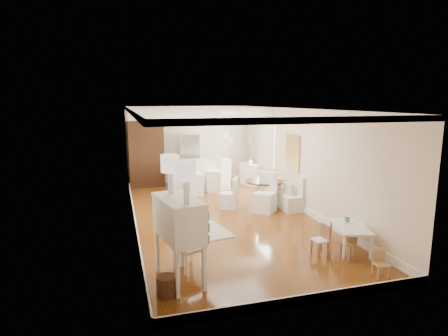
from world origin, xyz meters
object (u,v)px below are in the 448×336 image
kids_table (350,238)px  kids_chair_a (349,243)px  slip_chair_near (265,193)px  slip_chair_far (229,193)px  secretary_bureau (179,240)px  wicker_basket (167,286)px  gustavian_armchair (188,248)px  bar_stool_left (195,178)px  bar_stool_right (214,175)px  kids_chair_b (320,240)px  breakfast_counter (200,175)px  fridge (199,159)px  kids_chair_c (381,263)px  sideboard (251,175)px  dining_table (264,193)px  pantry_cabinet (146,154)px

kids_table → kids_chair_a: kids_chair_a is taller
slip_chair_near → slip_chair_far: bearing=-171.5°
secretary_bureau → wicker_basket: 0.76m
secretary_bureau → slip_chair_far: bearing=51.4°
gustavian_armchair → bar_stool_left: (1.20, 5.22, 0.15)m
wicker_basket → bar_stool_right: bar_stool_right is taller
kids_chair_b → breakfast_counter: breakfast_counter is taller
secretary_bureau → fridge: bearing=64.1°
slip_chair_near → kids_chair_b: bearing=-46.0°
kids_chair_c → secretary_bureau: bearing=174.1°
secretary_bureau → kids_chair_b: 2.92m
secretary_bureau → slip_chair_far: 4.43m
fridge → sideboard: bearing=-27.1°
sideboard → kids_chair_b: bearing=-121.3°
kids_chair_a → dining_table: 3.83m
secretary_bureau → bar_stool_left: size_ratio=1.29×
slip_chair_far → kids_chair_c: bearing=46.0°
dining_table → gustavian_armchair: bearing=-129.3°
gustavian_armchair → bar_stool_right: size_ratio=0.71×
gustavian_armchair → fridge: 7.18m
kids_table → kids_chair_b: 0.69m
gustavian_armchair → kids_chair_c: bearing=-135.8°
gustavian_armchair → fridge: (1.73, 6.96, 0.49)m
breakfast_counter → sideboard: breakfast_counter is taller
bar_stool_left → pantry_cabinet: size_ratio=0.49×
kids_chair_c → sideboard: 7.30m
dining_table → bar_stool_left: bar_stool_left is taller
gustavian_armchair → sideboard: (3.43, 6.09, -0.02)m
kids_chair_a → fridge: bearing=158.6°
kids_table → breakfast_counter: size_ratio=0.50×
slip_chair_near → bar_stool_right: bar_stool_right is taller
slip_chair_far → wicker_basket: bearing=2.3°
kids_chair_a → bar_stool_right: bar_stool_right is taller
secretary_bureau → gustavian_armchair: size_ratio=1.76×
bar_stool_left → fridge: size_ratio=0.62×
wicker_basket → bar_stool_right: bearing=69.0°
kids_chair_a → bar_stool_left: bearing=166.9°
kids_chair_b → bar_stool_right: size_ratio=0.51×
secretary_bureau → wicker_basket: secretary_bureau is taller
kids_table → kids_chair_b: bearing=-178.9°
slip_chair_far → bar_stool_right: bar_stool_right is taller
bar_stool_left → secretary_bureau: bearing=-108.5°
wicker_basket → fridge: 8.12m
kids_chair_b → bar_stool_left: size_ratio=0.53×
dining_table → breakfast_counter: breakfast_counter is taller
wicker_basket → fridge: size_ratio=0.18×
wicker_basket → fridge: (2.23, 7.78, 0.74)m
dining_table → slip_chair_far: size_ratio=1.22×
wicker_basket → sideboard: (3.93, 6.91, 0.23)m
kids_table → pantry_cabinet: 7.89m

